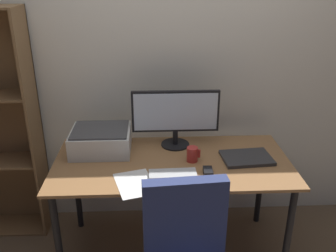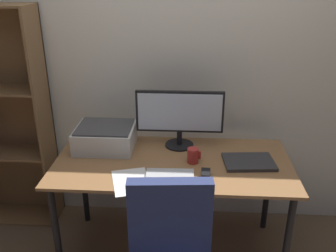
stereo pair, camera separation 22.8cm
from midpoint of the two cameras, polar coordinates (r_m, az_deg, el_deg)
ground_plane at (r=2.85m, az=-1.85°, el=-18.68°), size 12.00×12.00×0.00m
back_wall at (r=2.73m, az=-2.39°, el=10.48°), size 6.40×0.10×2.60m
desk at (r=2.46m, az=-2.04°, el=-7.16°), size 1.54×0.75×0.74m
monitor at (r=2.53m, az=-1.40°, el=1.76°), size 0.60×0.20×0.41m
keyboard at (r=2.26m, az=-2.18°, el=-7.49°), size 0.29×0.12×0.02m
mouse at (r=2.27m, az=3.34°, el=-7.13°), size 0.06×0.10×0.03m
coffee_mug at (r=2.39m, az=1.08°, el=-4.46°), size 0.09×0.07×0.10m
laptop at (r=2.47m, az=9.48°, el=-4.88°), size 0.34×0.26×0.02m
printer at (r=2.58m, az=-12.82°, el=-2.17°), size 0.40×0.34×0.16m
paper_sheet at (r=2.20m, az=-8.12°, el=-8.88°), size 0.28×0.34×0.00m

